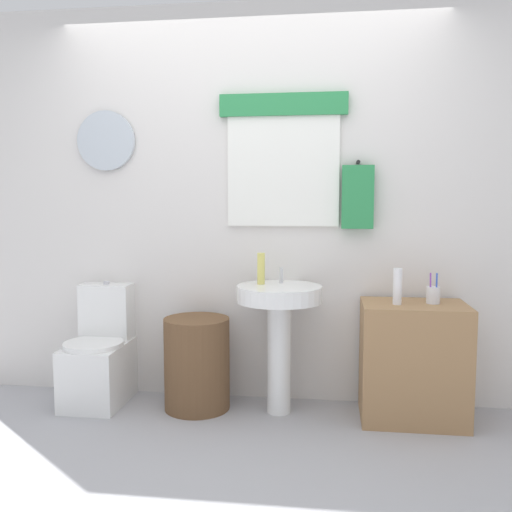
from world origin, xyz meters
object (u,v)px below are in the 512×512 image
wooden_cabinet (413,362)px  laundry_hamper (197,363)px  pedestal_sink (279,317)px  toilet (100,357)px  soap_bottle (261,269)px  toothbrush_cup (433,295)px  lotion_bottle (397,286)px

wooden_cabinet → laundry_hamper: bearing=180.0°
pedestal_sink → laundry_hamper: bearing=180.0°
toilet → soap_bottle: soap_bottle is taller
pedestal_sink → wooden_cabinet: (0.82, 0.00, -0.25)m
pedestal_sink → toilet: bearing=178.2°
toilet → laundry_hamper: 0.67m
soap_bottle → toothbrush_cup: 1.05m
pedestal_sink → lotion_bottle: size_ratio=3.73×
wooden_cabinet → lotion_bottle: lotion_bottle is taller
laundry_hamper → toilet: bearing=176.8°
lotion_bottle → toothbrush_cup: bearing=15.4°
toilet → soap_bottle: bearing=0.7°
toilet → toothbrush_cup: toothbrush_cup is taller
lotion_bottle → toothbrush_cup: lotion_bottle is taller
laundry_hamper → soap_bottle: soap_bottle is taller
wooden_cabinet → lotion_bottle: 0.48m
wooden_cabinet → lotion_bottle: (-0.11, -0.04, 0.47)m
toilet → lotion_bottle: 1.97m
pedestal_sink → lotion_bottle: lotion_bottle is taller
toilet → toothbrush_cup: size_ratio=4.25×
laundry_hamper → toothbrush_cup: bearing=0.8°
toilet → lotion_bottle: bearing=-2.3°
toothbrush_cup → pedestal_sink: bearing=-178.8°
laundry_hamper → toothbrush_cup: toothbrush_cup is taller
toilet → wooden_cabinet: bearing=-1.0°
laundry_hamper → lotion_bottle: size_ratio=2.71×
toilet → soap_bottle: size_ratio=3.99×
pedestal_sink → toothbrush_cup: (0.92, 0.02, 0.16)m
wooden_cabinet → toothbrush_cup: size_ratio=3.86×
toilet → lotion_bottle: (1.90, -0.08, 0.53)m
lotion_bottle → toothbrush_cup: size_ratio=1.17×
pedestal_sink → wooden_cabinet: pedestal_sink is taller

